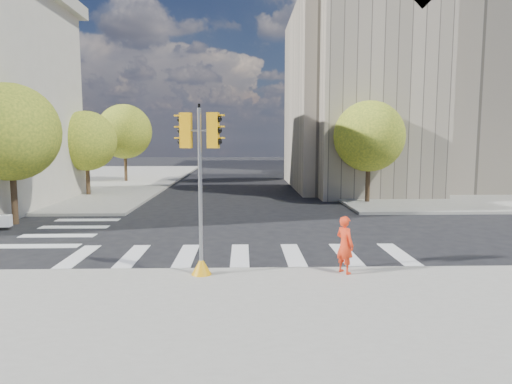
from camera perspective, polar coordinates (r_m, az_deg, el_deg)
The scene contains 15 objects.
ground at distance 17.48m, azimuth -1.64°, elevation -6.26°, with size 160.00×160.00×0.00m, color black.
sidewalk_far_right at distance 47.61m, azimuth 23.22°, elevation 1.52°, with size 28.00×40.00×0.15m, color gray.
sidewalk_far_left at distance 47.62m, azimuth -26.47°, elevation 1.36°, with size 28.00×40.00×0.15m, color gray.
civic_building at distance 39.51m, azimuth 22.04°, elevation 11.07°, with size 26.00×16.00×19.39m.
office_tower at distance 63.97m, azimuth 19.32°, elevation 16.30°, with size 20.00×18.00×30.00m, color #9EA0A3.
tree_lw_near at distance 23.52m, azimuth -28.38°, elevation 6.59°, with size 4.40×4.40×6.41m.
tree_lw_mid at distance 32.77m, azimuth -20.45°, elevation 6.00°, with size 4.00×4.00×5.77m.
tree_lw_far at distance 42.37m, azimuth -16.12°, elevation 7.27°, with size 4.80×4.80×6.95m.
tree_re_near at distance 28.05m, azimuth 13.95°, elevation 6.77°, with size 4.20×4.20×6.16m.
tree_re_mid at distance 39.75m, azimuth 9.31°, elevation 7.23°, with size 4.60×4.60×6.66m.
tree_re_far at distance 51.58m, azimuth 6.77°, elevation 6.59°, with size 4.00×4.00×5.88m.
lamp_near at distance 32.06m, azimuth 12.92°, elevation 7.71°, with size 0.35×0.18×8.11m.
lamp_far at distance 45.75m, azimuth 8.51°, elevation 7.45°, with size 0.35×0.18×8.11m.
traffic_signal at distance 12.59m, azimuth -6.95°, elevation -1.44°, with size 1.08×0.56×4.70m.
photographer at distance 13.10m, azimuth 11.05°, elevation -6.48°, with size 0.59×0.39×1.62m, color red.
Camera 1 is at (0.02, -17.04, 3.92)m, focal length 32.00 mm.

